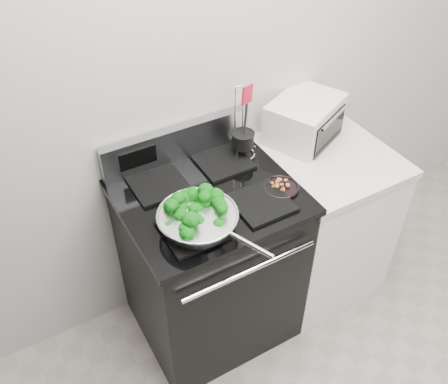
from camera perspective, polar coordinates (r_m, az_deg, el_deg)
back_wall at (r=2.37m, az=0.57°, el=14.21°), size 4.00×0.02×2.70m
gas_range at (r=2.56m, az=-1.59°, el=-8.02°), size 0.79×0.69×1.13m
counter at (r=2.86m, az=10.62°, el=-3.13°), size 0.62×0.68×0.92m
skillet at (r=2.04m, az=-2.96°, el=-3.18°), size 0.34×0.51×0.07m
broccoli_pile at (r=2.02m, az=-3.04°, el=-2.76°), size 0.26×0.26×0.09m
bacon_plate at (r=2.26m, az=6.56°, el=0.72°), size 0.16×0.16×0.04m
utensil_holder at (r=2.42m, az=2.17°, el=5.57°), size 0.13×0.13×0.39m
toaster_oven at (r=2.61m, az=9.20°, el=8.20°), size 0.46×0.42×0.22m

